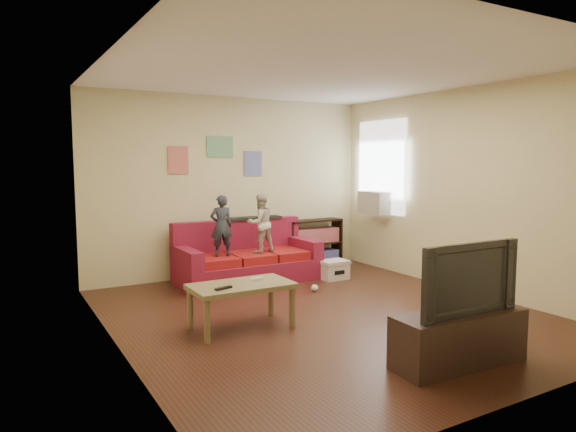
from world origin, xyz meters
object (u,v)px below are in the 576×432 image
child_b (260,223)px  child_a (221,226)px  tv_stand (459,339)px  coffee_table (241,290)px  file_box (334,270)px  sofa (246,260)px  bookshelf (313,246)px  television (461,277)px

child_b → child_a: bearing=-4.4°
child_a → tv_stand: 3.70m
coffee_table → file_box: size_ratio=2.57×
child_b → coffee_table: (-1.13, -1.78, -0.45)m
coffee_table → tv_stand: size_ratio=0.87×
child_a → tv_stand: (0.66, -3.58, -0.62)m
sofa → child_a: bearing=-159.5°
coffee_table → tv_stand: coffee_table is taller
bookshelf → television: 4.28m
child_a → child_b: (0.60, 0.00, 0.00)m
child_a → television: bearing=112.0°
sofa → bookshelf: bearing=13.8°
bookshelf → television: (-1.18, -4.09, 0.41)m
tv_stand → television: bearing=0.0°
coffee_table → television: (1.19, -1.80, 0.36)m
file_box → television: bearing=-106.5°
coffee_table → television: size_ratio=0.99×
tv_stand → television: size_ratio=1.14×
sofa → file_box: size_ratio=4.99×
child_a → bookshelf: size_ratio=0.87×
child_b → tv_stand: (0.06, -3.58, -0.62)m
coffee_table → television: 2.19m
sofa → child_a: (-0.45, -0.17, 0.55)m
child_b → bookshelf: bearing=-162.1°
bookshelf → child_b: bearing=-157.6°
tv_stand → child_b: bearing=94.3°
child_b → sofa: bearing=-53.3°
sofa → child_a: child_a is taller
sofa → child_b: size_ratio=2.39×
coffee_table → tv_stand: bearing=-56.5°
child_a → sofa: bearing=-147.9°
bookshelf → file_box: bearing=-104.5°
bookshelf → television: bearing=-106.1°
child_b → file_box: 1.29m
coffee_table → tv_stand: (1.19, -1.80, -0.18)m
child_b → file_box: size_ratio=2.09×
sofa → tv_stand: bearing=-86.8°
child_b → television: 3.59m
child_a → file_box: (1.60, -0.41, -0.71)m
tv_stand → child_a: bearing=103.7°
child_b → television: child_b is taller
coffee_table → file_box: (2.13, 1.37, -0.26)m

